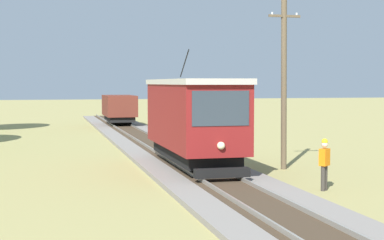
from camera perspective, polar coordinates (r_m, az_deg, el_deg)
red_tram at (r=24.95m, az=0.14°, el=0.18°), size 2.60×8.54×4.79m
freight_car at (r=50.12m, az=-6.96°, el=1.13°), size 2.40×5.20×2.31m
utility_pole_mid at (r=25.58m, az=8.76°, el=3.76°), size 1.40×0.37×7.35m
gravel_pile at (r=47.00m, az=-1.93°, el=-0.26°), size 2.00×2.00×1.07m
track_worker at (r=20.79m, az=12.52°, el=-3.93°), size 0.45×0.42×1.78m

